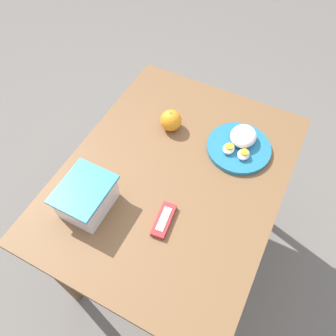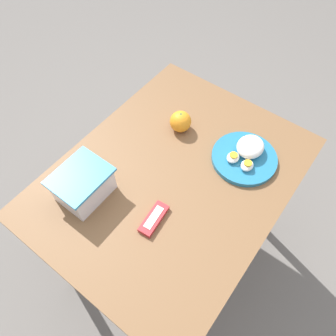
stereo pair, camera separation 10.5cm
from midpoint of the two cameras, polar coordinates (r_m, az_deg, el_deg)
name	(u,v)px [view 1 (the left image)]	position (r m, az deg, el deg)	size (l,w,h in m)	color
ground_plane	(172,251)	(1.78, -1.13, -14.34)	(10.00, 10.00, 0.00)	#66605B
table	(173,189)	(1.19, -1.63, -3.92)	(0.92, 0.71, 0.74)	brown
food_container	(87,198)	(1.05, -16.74, -5.31)	(0.17, 0.14, 0.11)	white
orange_fruit	(171,121)	(1.20, -2.01, 8.11)	(0.08, 0.08, 0.08)	orange
rice_plate	(240,144)	(1.17, 9.93, 3.89)	(0.23, 0.23, 0.07)	teal
candy_bar	(164,220)	(1.01, -3.74, -9.29)	(0.12, 0.06, 0.02)	#B7282D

